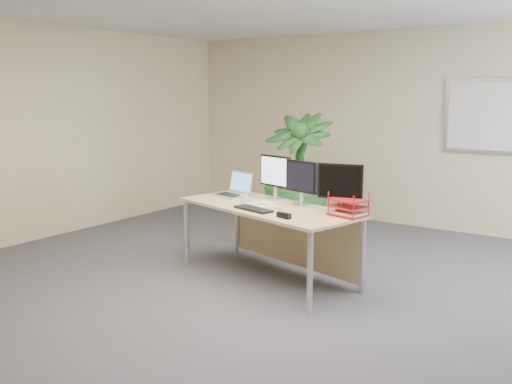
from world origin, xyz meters
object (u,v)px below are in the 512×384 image
Objects in this scene: desk at (276,220)px; laptop at (234,190)px; floor_plant at (297,185)px; monitor_right at (301,180)px; monitor_left at (275,174)px.

laptop is (-0.64, 0.16, 0.22)m from desk.
laptop is at bearing 165.63° from desk.
desk is 1.23m from floor_plant.
monitor_right is at bearing 22.00° from desk.
monitor_left is at bearing -73.79° from floor_plant.
desk is at bearing -158.00° from monitor_right.
monitor_right is (0.66, -1.05, 0.25)m from floor_plant.
desk is at bearing -14.37° from laptop.
desk is at bearing -55.89° from monitor_left.
floor_plant is 3.51× the size of laptop.
desk is 0.51m from monitor_left.
floor_plant is 1.26m from monitor_right.
monitor_left reaches higher than monitor_right.
floor_plant reaches higher than desk.
floor_plant is 3.24× the size of monitor_left.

